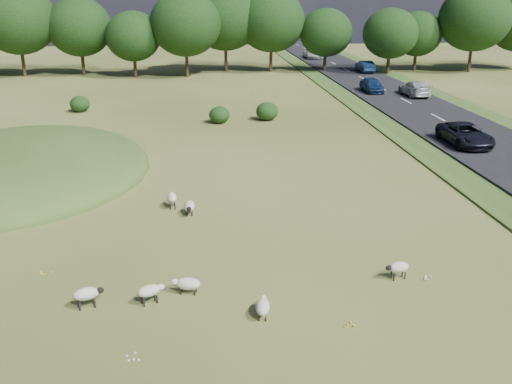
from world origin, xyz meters
The scene contains 18 objects.
ground centered at (0.00, 20.00, 0.00)m, with size 160.00×160.00×0.00m, color #394C17.
mound centered at (-12.00, 12.00, 0.00)m, with size 16.00×20.00×4.00m, color #33561E.
road centered at (20.00, 30.00, 0.12)m, with size 8.00×150.00×0.25m, color black.
treeline centered at (-1.06, 55.44, 6.57)m, with size 96.28×14.66×11.70m.
shrubs centered at (-1.51, 27.00, 0.75)m, with size 18.77×7.95×1.58m.
sheep_0 centered at (-2.29, 4.82, 0.56)m, with size 0.57×1.13×0.80m.
sheep_1 centered at (-4.90, -4.88, 0.55)m, with size 1.13×0.72×0.78m.
sheep_2 centered at (-1.38, 3.77, 0.44)m, with size 0.55×1.20×0.69m.
sheep_3 centered at (6.76, -3.91, 0.50)m, with size 1.03×0.58×0.72m.
sheep_4 centered at (-2.72, -4.81, 0.51)m, with size 1.05×0.77×0.74m.
sheep_5 centered at (-1.40, -4.22, 0.41)m, with size 1.16×0.68×0.64m.
sheep_6 centered at (1.21, -6.10, 0.40)m, with size 0.62×1.14×0.64m.
car_0 centered at (18.10, 14.81, 1.00)m, with size 2.49×5.40×1.50m, color black.
car_1 centered at (21.90, 53.51, 1.02)m, with size 1.62×4.65×1.53m, color navy.
car_2 centered at (18.10, 70.99, 0.96)m, with size 2.36×5.12×1.42m, color silver.
car_4 centered at (21.90, 34.87, 1.01)m, with size 2.13×5.24×1.52m, color silver.
car_5 centered at (18.10, 37.64, 1.02)m, with size 1.81×4.50×1.53m, color navy.
car_7 centered at (21.90, 85.79, 0.94)m, with size 1.94×4.77×1.39m, color silver.
Camera 1 is at (-0.76, -23.13, 10.62)m, focal length 40.00 mm.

